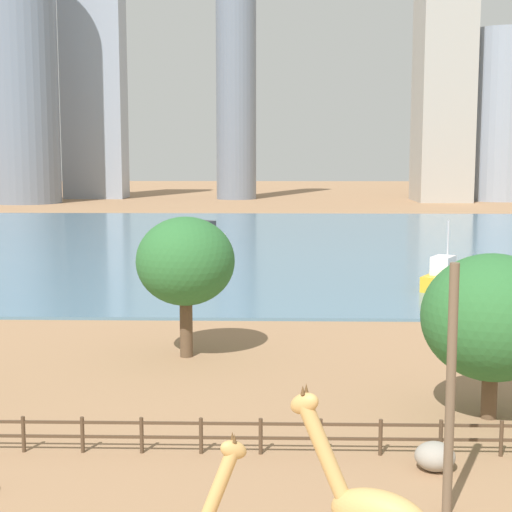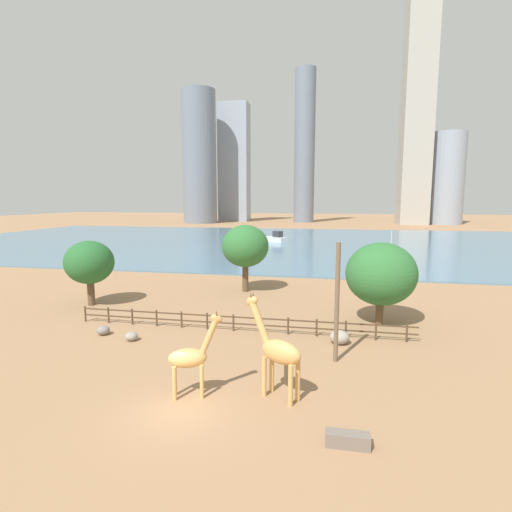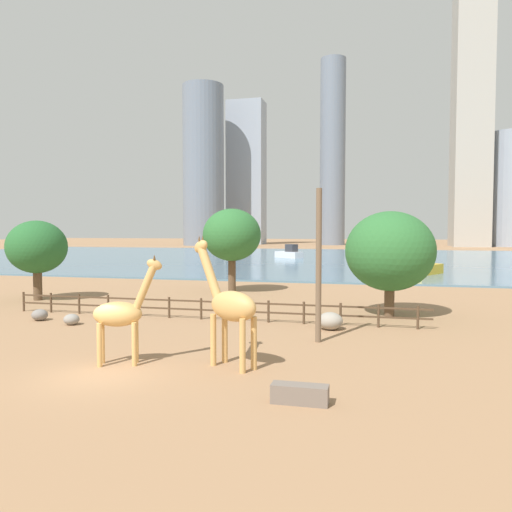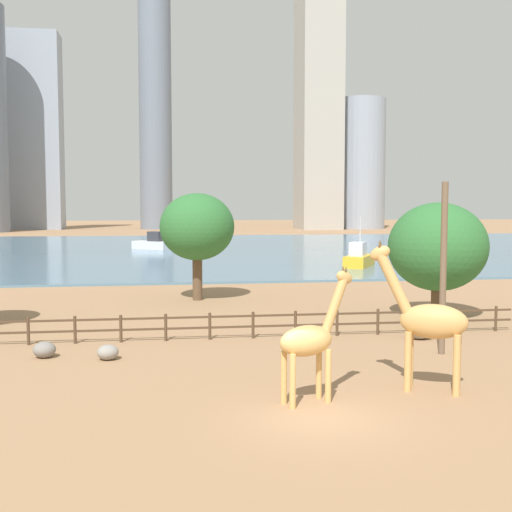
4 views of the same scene
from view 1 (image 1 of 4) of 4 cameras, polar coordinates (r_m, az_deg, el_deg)
The scene contains 13 objects.
ground_plane at distance 95.09m, azimuth 0.05°, elevation 1.15°, with size 400.00×400.00×0.00m, color #9E7551.
harbor_water at distance 92.10m, azimuth 0.00°, elevation 1.01°, with size 180.00×86.00×0.20m, color slate.
utility_pole at distance 23.63m, azimuth 13.97°, elevation -9.48°, with size 0.28×0.28×7.46m, color brown.
boulder_near_fence at distance 27.67m, azimuth 12.88°, elevation -14.01°, with size 1.36×1.29×0.96m, color gray.
enclosure_fence at distance 28.33m, azimuth -3.59°, elevation -12.71°, with size 26.12×0.14×1.30m.
tree_left_large at distance 40.37m, azimuth -5.15°, elevation -0.43°, with size 5.08×5.08×7.31m.
tree_center_broad at distance 32.33m, azimuth 16.81°, elevation -4.30°, with size 5.60×5.60×6.64m.
boat_ferry at distance 61.85m, azimuth 13.58°, elevation -1.50°, with size 4.71×6.10×5.24m.
boat_sailboat at distance 91.11m, azimuth -3.96°, elevation 1.53°, with size 5.90×5.31×2.58m.
skyline_tower_needle at distance 173.42m, azimuth -16.63°, elevation 12.93°, with size 14.36×14.36×55.66m, color slate.
skyline_block_central at distance 188.49m, azimuth -11.69°, elevation 12.38°, with size 13.69×9.42×54.05m, color #939EAD.
skyline_tower_glass at distance 182.97m, azimuth 17.33°, elevation 9.68°, with size 14.17×14.17×37.02m, color #939EAD.
skyline_block_left at distance 182.07m, azimuth -1.46°, elevation 14.68°, with size 9.07×9.07×66.49m, color slate.
Camera 1 is at (2.20, -14.48, 10.55)m, focal length 55.00 mm.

